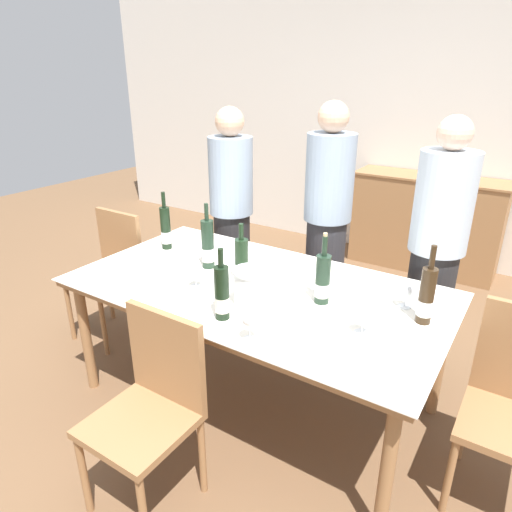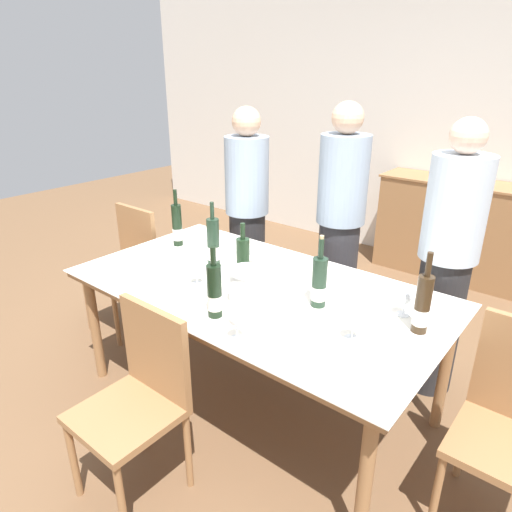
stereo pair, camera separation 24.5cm
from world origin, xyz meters
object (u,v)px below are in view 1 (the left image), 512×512
object	(u,v)px
wine_bottle_0	(222,294)
dining_table	(256,296)
wine_glass_3	(250,320)
wine_glass_2	(406,291)
chair_near_front	(152,399)
wine_bottle_3	(426,297)
person_host	(232,217)
wine_glass_4	(249,251)
chair_left_end	(111,266)
wine_glass_1	(364,316)
person_guest_left	(327,226)
ice_bucket	(252,286)
wine_bottle_5	(166,229)
wine_bottle_2	(208,246)
wine_glass_0	(196,272)
sideboard_cabinet	(425,223)
wine_bottle_1	(242,261)
wine_bottle_4	(323,280)
person_guest_right	(435,257)

from	to	relation	value
wine_bottle_0	dining_table	bearing A→B (deg)	97.86
dining_table	wine_glass_3	xyz separation A→B (m)	(0.27, -0.47, 0.16)
wine_glass_2	chair_near_front	xyz separation A→B (m)	(-0.79, -1.00, -0.33)
wine_bottle_3	person_host	xyz separation A→B (m)	(-1.63, 0.71, -0.08)
wine_glass_4	chair_left_end	bearing A→B (deg)	-174.22
wine_bottle_0	chair_left_end	size ratio (longest dim) A/B	0.39
wine_glass_1	person_guest_left	size ratio (longest dim) A/B	0.08
ice_bucket	wine_glass_3	world-z (taller)	ice_bucket
dining_table	wine_bottle_5	distance (m)	0.85
wine_bottle_2	ice_bucket	bearing A→B (deg)	-27.44
dining_table	wine_bottle_0	distance (m)	0.42
wine_bottle_0	wine_glass_1	world-z (taller)	wine_bottle_0
person_guest_left	dining_table	bearing A→B (deg)	-89.58
wine_bottle_0	wine_glass_0	distance (m)	0.37
wine_glass_2	sideboard_cabinet	bearing A→B (deg)	100.70
wine_bottle_2	chair_near_front	distance (m)	1.00
wine_bottle_3	wine_glass_1	xyz separation A→B (m)	(-0.20, -0.25, -0.04)
wine_bottle_1	wine_bottle_5	world-z (taller)	wine_bottle_5
wine_bottle_1	wine_glass_0	distance (m)	0.26
wine_bottle_0	person_host	world-z (taller)	person_host
wine_bottle_3	wine_glass_0	size ratio (longest dim) A/B	2.87
ice_bucket	wine_glass_0	bearing A→B (deg)	-178.98
person_host	wine_bottle_1	bearing A→B (deg)	-51.00
sideboard_cabinet	chair_near_front	bearing A→B (deg)	-95.62
wine_bottle_2	wine_glass_4	world-z (taller)	wine_bottle_2
person_host	wine_bottle_2	bearing A→B (deg)	-63.72
wine_bottle_4	person_guest_right	size ratio (longest dim) A/B	0.23
sideboard_cabinet	person_host	xyz separation A→B (m)	(-1.06, -1.79, 0.35)
person_guest_left	wine_glass_2	bearing A→B (deg)	-43.25
wine_bottle_0	wine_bottle_4	xyz separation A→B (m)	(0.33, 0.40, -0.00)
dining_table	chair_near_front	bearing A→B (deg)	-92.32
wine_bottle_2	wine_glass_1	bearing A→B (deg)	-11.25
wine_glass_3	person_guest_left	xyz separation A→B (m)	(-0.28, 1.39, -0.01)
wine_bottle_1	wine_bottle_5	bearing A→B (deg)	168.62
wine_bottle_4	dining_table	bearing A→B (deg)	-175.87
wine_bottle_0	wine_glass_3	distance (m)	0.24
wine_glass_1	person_guest_right	world-z (taller)	person_guest_right
wine_glass_0	wine_glass_3	bearing A→B (deg)	-27.24
wine_bottle_5	wine_glass_4	world-z (taller)	wine_bottle_5
wine_glass_4	person_guest_right	distance (m)	1.12
wine_bottle_4	chair_near_front	distance (m)	0.99
wine_glass_4	chair_left_end	size ratio (longest dim) A/B	0.16
wine_bottle_4	wine_bottle_5	world-z (taller)	wine_bottle_5
chair_near_front	wine_glass_0	bearing A→B (deg)	111.37
wine_bottle_2	person_guest_left	size ratio (longest dim) A/B	0.23
wine_bottle_2	wine_bottle_4	world-z (taller)	wine_bottle_2
wine_bottle_4	chair_near_front	xyz separation A→B (m)	(-0.42, -0.82, -0.36)
wine_bottle_1	wine_bottle_2	world-z (taller)	wine_bottle_2
wine_glass_4	chair_near_front	bearing A→B (deg)	-81.57
wine_bottle_5	person_guest_left	xyz separation A→B (m)	(0.81, 0.77, -0.05)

